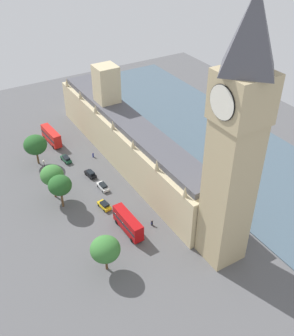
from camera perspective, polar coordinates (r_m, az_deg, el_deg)
The scene contains 17 objects.
ground_plane at distance 119.42m, azimuth -3.27°, elevation 0.65°, with size 147.09×147.09×0.00m, color #565659.
river_thames at distance 134.44m, azimuth 8.77°, elevation 4.59°, with size 39.27×132.38×0.25m, color #475B6B.
parliament_building at distance 117.02m, azimuth -2.79°, elevation 4.24°, with size 11.37×77.09×25.66m.
clock_tower at distance 74.71m, azimuth 12.69°, elevation 3.91°, with size 9.08×9.08×57.40m.
double_decker_bus_far_end at distance 131.70m, azimuth -13.62°, elevation 4.54°, with size 3.27×10.65×4.75m.
car_dark_green_corner at distance 122.15m, azimuth -11.58°, elevation 1.28°, with size 2.16×4.63×1.74m.
car_black_leading at distance 114.52m, azimuth -8.14°, elevation -0.83°, with size 2.26×4.41×1.74m.
car_white_under_trees at distance 109.29m, azimuth -6.36°, elevation -2.65°, with size 1.99×4.50×1.74m.
car_yellow_cab_opposite_hall at distance 103.02m, azimuth -6.16°, elevation -5.36°, with size 2.37×4.42×1.74m.
double_decker_bus_by_river_gate at distance 95.07m, azimuth -2.76°, elevation -7.87°, with size 2.89×10.57×4.75m.
pedestrian_midblock at distance 97.69m, azimuth 0.72°, elevation -7.90°, with size 0.68×0.59×1.69m.
pedestrian_trailing at distance 122.93m, azimuth -7.77°, elevation 1.87°, with size 0.65×0.68×1.63m.
plane_tree_near_tower at distance 84.72m, azimuth -6.03°, elevation -11.57°, with size 6.44×6.44×8.74m.
plane_tree_kerbside at distance 120.33m, azimuth -15.79°, elevation 3.23°, with size 6.80×6.80×9.44m.
plane_tree_slot_10 at distance 105.09m, azimuth -13.52°, elevation -1.00°, with size 6.08×6.08×9.78m.
plane_tree_slot_11 at distance 101.59m, azimuth -12.43°, elevation -2.46°, with size 5.98×5.98×9.42m.
street_lamp_slot_12 at distance 115.26m, azimuth -14.58°, elevation 0.41°, with size 0.56×0.56×5.58m.
Camera 1 is at (44.55, 88.10, 67.20)m, focal length 42.32 mm.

